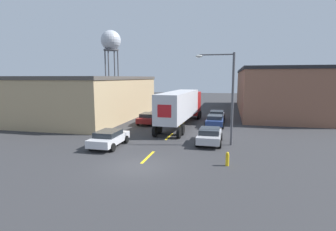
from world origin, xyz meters
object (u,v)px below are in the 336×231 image
Objects in this scene: parked_car_right_near at (210,135)px; parked_car_right_mid at (215,120)px; parked_car_left_near at (109,138)px; water_tower at (111,42)px; fire_hydrant at (227,159)px; street_lamp at (228,91)px; parked_car_right_far at (217,115)px; semi_truck at (182,105)px; parked_car_left_far at (149,118)px.

parked_car_right_near is 1.00× the size of parked_car_right_mid.
parked_car_right_mid is (7.82, 10.83, 0.00)m from parked_car_left_near.
fire_hydrant is (26.81, -40.46, -13.07)m from water_tower.
street_lamp is 6.65m from fire_hydrant.
parked_car_right_far is 4.76× the size of fire_hydrant.
parked_car_left_near is (-4.05, -10.42, -1.71)m from semi_truck.
parked_car_right_mid is 0.57× the size of street_lamp.
parked_car_right_far is 0.26× the size of water_tower.
parked_car_left_near is 4.76× the size of fire_hydrant.
parked_car_right_near is 7.96m from parked_car_right_mid.
parked_car_right_mid is at bearing 8.67° from semi_truck.
semi_truck is at bearing -130.98° from parked_car_right_far.
parked_car_left_far is 12.70m from street_lamp.
street_lamp reaches higher than parked_car_right_far.
fire_hydrant is (5.30, -12.98, -1.98)m from semi_truck.
fire_hydrant is (9.35, -2.55, -0.27)m from parked_car_left_near.
parked_car_left_near is 16.70m from parked_car_right_far.
parked_car_left_near is 10.29m from street_lamp.
parked_car_right_far is 0.57× the size of street_lamp.
street_lamp reaches higher than fire_hydrant.
street_lamp reaches higher than parked_car_left_near.
parked_car_left_far is at bearing 139.15° from street_lamp.
parked_car_right_near and parked_car_left_near have the same top height.
parked_car_right_near is at bearing -90.00° from parked_car_right_mid.
semi_truck is 11.31m from parked_car_left_near.
parked_car_right_mid is 7.82m from parked_car_left_far.
street_lamp is (5.13, -7.67, 2.02)m from semi_truck.
parked_car_right_near is 11.07m from parked_car_left_far.
parked_car_right_mid is 0.26× the size of water_tower.
parked_car_right_far is 1.00× the size of parked_car_left_far.
parked_car_right_mid is at bearing 54.16° from parked_car_left_near.
parked_car_right_near and parked_car_right_mid have the same top height.
fire_hydrant is at bearing -84.95° from parked_car_right_far.
parked_car_left_near is at bearing -65.27° from water_tower.
parked_car_left_near and parked_car_right_far have the same top height.
parked_car_right_mid is (0.00, -3.93, 0.00)m from parked_car_right_far.
semi_truck is 3.34× the size of parked_car_left_near.
street_lamp is at bearing -53.75° from semi_truck.
water_tower is at bearing 125.81° from parked_car_right_near.
street_lamp is 8.36× the size of fire_hydrant.
fire_hydrant is at bearing -83.47° from parked_car_right_mid.
semi_truck is 3.34× the size of parked_car_right_far.
street_lamp is at bearing 16.71° from parked_car_left_near.
street_lamp is (9.18, -7.94, 3.73)m from parked_car_left_far.
water_tower is at bearing 114.73° from parked_car_left_near.
water_tower is (-25.28, 27.07, 12.80)m from parked_car_right_mid.
water_tower is (-17.46, 37.91, 12.80)m from parked_car_left_near.
parked_car_left_far is (-7.82, -4.06, 0.00)m from parked_car_right_far.
water_tower is 17.99× the size of fire_hydrant.
water_tower reaches higher than parked_car_left_far.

